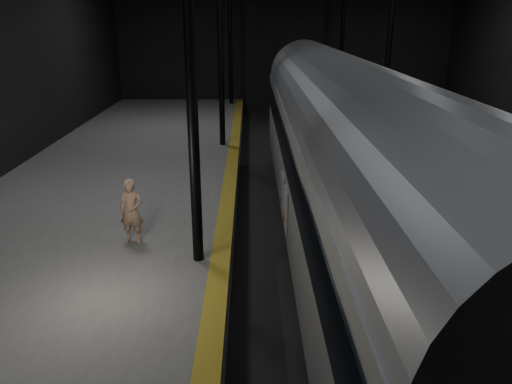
{
  "coord_description": "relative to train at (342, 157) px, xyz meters",
  "views": [
    {
      "loc": [
        -2.49,
        -15.32,
        6.76
      ],
      "look_at": [
        -2.32,
        -1.76,
        2.0
      ],
      "focal_mm": 35.0,
      "sensor_mm": 36.0,
      "label": 1
    }
  ],
  "objects": [
    {
      "name": "tactile_strip",
      "position": [
        -3.25,
        2.26,
        -2.16
      ],
      "size": [
        0.5,
        43.8,
        0.01
      ],
      "primitive_type": "cube",
      "color": "olive",
      "rests_on": "platform_left"
    },
    {
      "name": "woman",
      "position": [
        -5.65,
        -0.68,
        -1.28
      ],
      "size": [
        0.69,
        0.5,
        1.77
      ],
      "primitive_type": "imported",
      "rotation": [
        0.0,
        0.0,
        -0.12
      ],
      "color": "tan",
      "rests_on": "platform_left"
    },
    {
      "name": "train",
      "position": [
        0.0,
        0.0,
        0.0
      ],
      "size": [
        3.18,
        21.24,
        5.68
      ],
      "color": "#96989D",
      "rests_on": "ground"
    },
    {
      "name": "track",
      "position": [
        0.0,
        2.26,
        -3.1
      ],
      "size": [
        2.4,
        43.0,
        0.24
      ],
      "color": "#3F3328",
      "rests_on": "ground"
    },
    {
      "name": "ground",
      "position": [
        0.0,
        2.26,
        -3.17
      ],
      "size": [
        44.0,
        44.0,
        0.0
      ],
      "primitive_type": "plane",
      "color": "black",
      "rests_on": "ground"
    },
    {
      "name": "platform_left",
      "position": [
        -7.5,
        2.26,
        -2.67
      ],
      "size": [
        9.0,
        43.8,
        1.0
      ],
      "primitive_type": "cube",
      "color": "#545451",
      "rests_on": "ground"
    }
  ]
}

